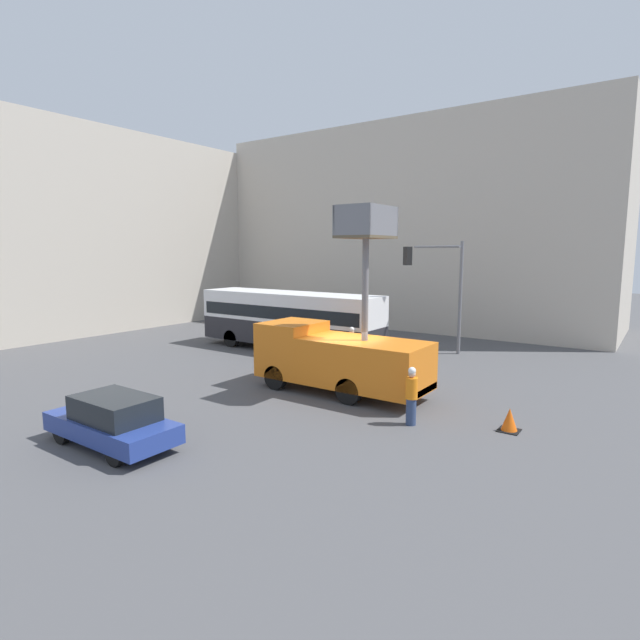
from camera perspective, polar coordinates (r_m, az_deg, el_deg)
The scene contains 10 objects.
ground_plane at distance 19.49m, azimuth 3.00°, elevation -8.35°, with size 120.00×120.00×0.00m, color #4C4C4F.
building_backdrop_far at distance 38.55m, azimuth -30.95°, elevation 8.68°, with size 44.00×10.00×13.44m.
building_backdrop_side at distance 39.35m, azimuth 11.06°, elevation 10.15°, with size 10.00×28.00×14.19m.
utility_truck at distance 19.26m, azimuth 2.12°, elevation -3.96°, with size 2.48×6.80×7.04m.
city_bus at distance 27.33m, azimuth -3.52°, elevation 0.36°, with size 2.53×10.82×3.21m.
traffic_light_pole at distance 26.35m, azimuth 13.77°, elevation 4.63°, with size 3.37×3.12×5.96m.
road_worker_near_truck at distance 16.08m, azimuth 10.41°, elevation -8.53°, with size 0.38×0.38×1.86m.
road_worker_directing at distance 23.44m, azimuth 3.64°, elevation -3.10°, with size 0.38×0.38×1.94m.
traffic_cone_near_truck at distance 16.52m, azimuth 20.83°, elevation -10.66°, with size 0.63×0.63×0.71m.
parked_car_curbside at distance 15.38m, azimuth -22.61°, elevation -10.58°, with size 1.72×4.21×1.46m.
Camera 1 is at (-15.87, -9.92, 5.45)m, focal length 28.00 mm.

